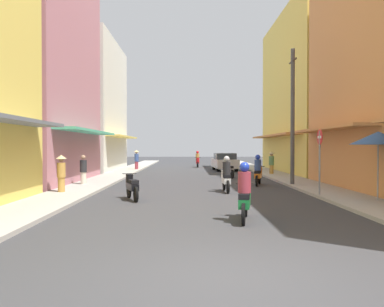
{
  "coord_description": "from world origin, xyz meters",
  "views": [
    {
      "loc": [
        -0.55,
        -5.72,
        1.98
      ],
      "look_at": [
        -0.29,
        18.61,
        1.55
      ],
      "focal_mm": 36.01,
      "sensor_mm": 36.0,
      "label": 1
    }
  ],
  "objects_px": {
    "motorbike_black": "(132,186)",
    "pedestrian_foreground": "(137,159)",
    "motorbike_red": "(198,160)",
    "pedestrian_crossing": "(61,172)",
    "motorbike_green": "(245,195)",
    "motorbike_orange": "(258,172)",
    "parked_car": "(225,162)",
    "utility_pole": "(293,116)",
    "motorbike_white": "(226,176)",
    "pedestrian_far": "(83,171)",
    "street_sign_no_entry": "(320,153)",
    "pedestrian_midway": "(271,162)",
    "vendor_umbrella": "(378,138)",
    "motorbike_silver": "(228,170)"
  },
  "relations": [
    {
      "from": "motorbike_black",
      "to": "pedestrian_crossing",
      "type": "height_order",
      "value": "pedestrian_crossing"
    },
    {
      "from": "parked_car",
      "to": "pedestrian_midway",
      "type": "distance_m",
      "value": 6.15
    },
    {
      "from": "motorbike_green",
      "to": "motorbike_silver",
      "type": "xyz_separation_m",
      "value": [
        1.06,
        14.18,
        -0.2
      ]
    },
    {
      "from": "motorbike_orange",
      "to": "utility_pole",
      "type": "xyz_separation_m",
      "value": [
        1.61,
        -0.54,
        2.79
      ]
    },
    {
      "from": "motorbike_orange",
      "to": "pedestrian_foreground",
      "type": "relative_size",
      "value": 1.03
    },
    {
      "from": "motorbike_white",
      "to": "pedestrian_crossing",
      "type": "bearing_deg",
      "value": -172.58
    },
    {
      "from": "pedestrian_midway",
      "to": "pedestrian_foreground",
      "type": "xyz_separation_m",
      "value": [
        -9.98,
        5.44,
        0.03
      ]
    },
    {
      "from": "motorbike_black",
      "to": "utility_pole",
      "type": "relative_size",
      "value": 0.25
    },
    {
      "from": "parked_car",
      "to": "pedestrian_far",
      "type": "bearing_deg",
      "value": -123.17
    },
    {
      "from": "motorbike_red",
      "to": "pedestrian_crossing",
      "type": "xyz_separation_m",
      "value": [
        -6.14,
        -20.93,
        0.22
      ]
    },
    {
      "from": "pedestrian_crossing",
      "to": "vendor_umbrella",
      "type": "height_order",
      "value": "vendor_umbrella"
    },
    {
      "from": "pedestrian_midway",
      "to": "vendor_umbrella",
      "type": "distance_m",
      "value": 13.19
    },
    {
      "from": "motorbike_white",
      "to": "motorbike_orange",
      "type": "bearing_deg",
      "value": 55.96
    },
    {
      "from": "pedestrian_far",
      "to": "vendor_umbrella",
      "type": "bearing_deg",
      "value": -26.92
    },
    {
      "from": "motorbike_orange",
      "to": "utility_pole",
      "type": "bearing_deg",
      "value": -18.44
    },
    {
      "from": "motorbike_black",
      "to": "pedestrian_foreground",
      "type": "height_order",
      "value": "pedestrian_foreground"
    },
    {
      "from": "motorbike_silver",
      "to": "street_sign_no_entry",
      "type": "height_order",
      "value": "street_sign_no_entry"
    },
    {
      "from": "motorbike_red",
      "to": "pedestrian_foreground",
      "type": "distance_m",
      "value": 7.23
    },
    {
      "from": "parked_car",
      "to": "motorbike_silver",
      "type": "bearing_deg",
      "value": -93.7
    },
    {
      "from": "motorbike_black",
      "to": "pedestrian_midway",
      "type": "height_order",
      "value": "pedestrian_midway"
    },
    {
      "from": "motorbike_black",
      "to": "pedestrian_crossing",
      "type": "bearing_deg",
      "value": 153.57
    },
    {
      "from": "motorbike_green",
      "to": "pedestrian_crossing",
      "type": "xyz_separation_m",
      "value": [
        -6.73,
        5.66,
        0.22
      ]
    },
    {
      "from": "motorbike_black",
      "to": "pedestrian_midway",
      "type": "distance_m",
      "value": 14.33
    },
    {
      "from": "pedestrian_midway",
      "to": "pedestrian_foreground",
      "type": "relative_size",
      "value": 0.96
    },
    {
      "from": "pedestrian_foreground",
      "to": "vendor_umbrella",
      "type": "relative_size",
      "value": 0.68
    },
    {
      "from": "motorbike_red",
      "to": "pedestrian_crossing",
      "type": "distance_m",
      "value": 21.82
    },
    {
      "from": "pedestrian_foreground",
      "to": "parked_car",
      "type": "bearing_deg",
      "value": 0.71
    },
    {
      "from": "motorbike_black",
      "to": "pedestrian_foreground",
      "type": "xyz_separation_m",
      "value": [
        -2.15,
        17.43,
        0.46
      ]
    },
    {
      "from": "pedestrian_midway",
      "to": "street_sign_no_entry",
      "type": "bearing_deg",
      "value": -93.15
    },
    {
      "from": "motorbike_green",
      "to": "vendor_umbrella",
      "type": "relative_size",
      "value": 0.71
    },
    {
      "from": "pedestrian_foreground",
      "to": "street_sign_no_entry",
      "type": "height_order",
      "value": "street_sign_no_entry"
    },
    {
      "from": "pedestrian_far",
      "to": "street_sign_no_entry",
      "type": "relative_size",
      "value": 0.59
    },
    {
      "from": "utility_pole",
      "to": "pedestrian_foreground",
      "type": "bearing_deg",
      "value": 126.73
    },
    {
      "from": "motorbike_green",
      "to": "motorbike_orange",
      "type": "relative_size",
      "value": 1.02
    },
    {
      "from": "parked_car",
      "to": "utility_pole",
      "type": "xyz_separation_m",
      "value": [
        2.16,
        -12.75,
        2.75
      ]
    },
    {
      "from": "vendor_umbrella",
      "to": "utility_pole",
      "type": "bearing_deg",
      "value": 103.08
    },
    {
      "from": "motorbike_orange",
      "to": "parked_car",
      "type": "xyz_separation_m",
      "value": [
        -0.55,
        12.21,
        0.04
      ]
    },
    {
      "from": "utility_pole",
      "to": "motorbike_green",
      "type": "bearing_deg",
      "value": -112.6
    },
    {
      "from": "motorbike_white",
      "to": "motorbike_black",
      "type": "xyz_separation_m",
      "value": [
        -3.75,
        -2.45,
        -0.2
      ]
    },
    {
      "from": "motorbike_red",
      "to": "motorbike_orange",
      "type": "bearing_deg",
      "value": -81.16
    },
    {
      "from": "vendor_umbrella",
      "to": "street_sign_no_entry",
      "type": "height_order",
      "value": "street_sign_no_entry"
    },
    {
      "from": "motorbike_red",
      "to": "motorbike_green",
      "type": "xyz_separation_m",
      "value": [
        0.59,
        -26.59,
        0.0
      ]
    },
    {
      "from": "vendor_umbrella",
      "to": "pedestrian_crossing",
      "type": "bearing_deg",
      "value": 167.3
    },
    {
      "from": "motorbike_white",
      "to": "motorbike_orange",
      "type": "relative_size",
      "value": 1.03
    },
    {
      "from": "motorbike_black",
      "to": "pedestrian_crossing",
      "type": "distance_m",
      "value": 3.52
    },
    {
      "from": "pedestrian_far",
      "to": "pedestrian_crossing",
      "type": "relative_size",
      "value": 0.95
    },
    {
      "from": "motorbike_green",
      "to": "parked_car",
      "type": "xyz_separation_m",
      "value": [
        1.54,
        21.62,
        0.04
      ]
    },
    {
      "from": "parked_car",
      "to": "pedestrian_crossing",
      "type": "xyz_separation_m",
      "value": [
        -8.27,
        -15.97,
        0.19
      ]
    },
    {
      "from": "motorbike_red",
      "to": "street_sign_no_entry",
      "type": "height_order",
      "value": "street_sign_no_entry"
    },
    {
      "from": "pedestrian_far",
      "to": "pedestrian_midway",
      "type": "distance_m",
      "value": 13.06
    }
  ]
}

